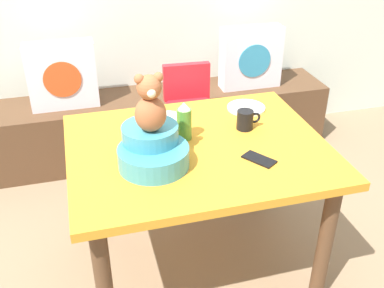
# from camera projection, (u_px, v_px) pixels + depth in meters

# --- Properties ---
(ground_plane) EXTENTS (8.00, 8.00, 0.00)m
(ground_plane) POSITION_uv_depth(u_px,v_px,m) (197.00, 263.00, 2.44)
(ground_plane) COLOR #8C7256
(window_bench) EXTENTS (2.60, 0.44, 0.46)m
(window_bench) POSITION_uv_depth(u_px,v_px,m) (152.00, 124.00, 3.33)
(window_bench) COLOR brown
(window_bench) RESTS_ON ground_plane
(pillow_floral_left) EXTENTS (0.44, 0.15, 0.44)m
(pillow_floral_left) POSITION_uv_depth(u_px,v_px,m) (62.00, 76.00, 2.96)
(pillow_floral_left) COLOR silver
(pillow_floral_left) RESTS_ON window_bench
(pillow_floral_right) EXTENTS (0.44, 0.15, 0.44)m
(pillow_floral_right) POSITION_uv_depth(u_px,v_px,m) (251.00, 58.00, 3.26)
(pillow_floral_right) COLOR silver
(pillow_floral_right) RESTS_ON window_bench
(dining_table) EXTENTS (1.17, 0.94, 0.74)m
(dining_table) POSITION_uv_depth(u_px,v_px,m) (198.00, 165.00, 2.12)
(dining_table) COLOR orange
(dining_table) RESTS_ON ground_plane
(highchair) EXTENTS (0.34, 0.46, 0.79)m
(highchair) POSITION_uv_depth(u_px,v_px,m) (191.00, 111.00, 2.86)
(highchair) COLOR red
(highchair) RESTS_ON ground_plane
(infant_seat_teal) EXTENTS (0.30, 0.33, 0.16)m
(infant_seat_teal) POSITION_uv_depth(u_px,v_px,m) (152.00, 149.00, 1.89)
(infant_seat_teal) COLOR teal
(infant_seat_teal) RESTS_ON dining_table
(teddy_bear) EXTENTS (0.13, 0.12, 0.25)m
(teddy_bear) POSITION_uv_depth(u_px,v_px,m) (150.00, 105.00, 1.79)
(teddy_bear) COLOR #AA5E38
(teddy_bear) RESTS_ON infant_seat_teal
(ketchup_bottle) EXTENTS (0.07, 0.07, 0.18)m
(ketchup_bottle) POSITION_uv_depth(u_px,v_px,m) (184.00, 122.00, 2.07)
(ketchup_bottle) COLOR #4C8C33
(ketchup_bottle) RESTS_ON dining_table
(coffee_mug) EXTENTS (0.12, 0.08, 0.09)m
(coffee_mug) POSITION_uv_depth(u_px,v_px,m) (246.00, 120.00, 2.18)
(coffee_mug) COLOR black
(coffee_mug) RESTS_ON dining_table
(dinner_plate_near) EXTENTS (0.20, 0.20, 0.01)m
(dinner_plate_near) POSITION_uv_depth(u_px,v_px,m) (246.00, 108.00, 2.39)
(dinner_plate_near) COLOR white
(dinner_plate_near) RESTS_ON dining_table
(dinner_plate_far) EXTENTS (0.20, 0.20, 0.01)m
(dinner_plate_far) POSITION_uv_depth(u_px,v_px,m) (166.00, 120.00, 2.26)
(dinner_plate_far) COLOR white
(dinner_plate_far) RESTS_ON dining_table
(cell_phone) EXTENTS (0.14, 0.16, 0.01)m
(cell_phone) POSITION_uv_depth(u_px,v_px,m) (259.00, 159.00, 1.95)
(cell_phone) COLOR black
(cell_phone) RESTS_ON dining_table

